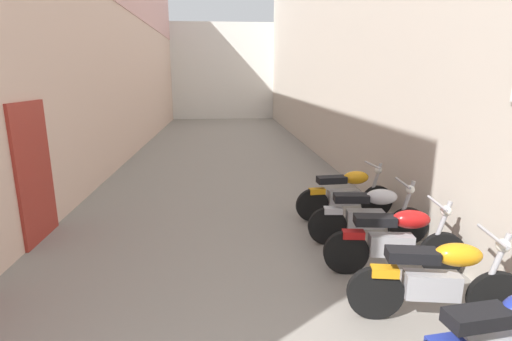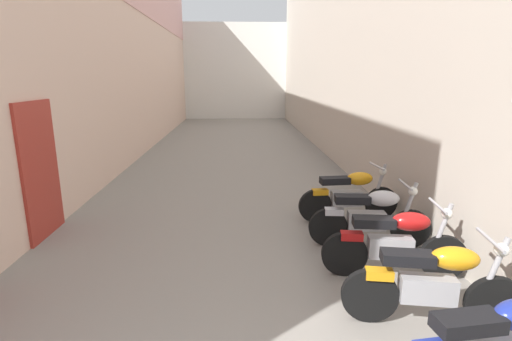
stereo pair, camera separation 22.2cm
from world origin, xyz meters
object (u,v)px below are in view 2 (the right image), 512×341
(motorcycle_third, at_px, (434,282))
(motorcycle_fifth, at_px, (371,216))
(motorcycle_sixth, at_px, (350,194))
(motorcycle_fourth, at_px, (395,242))

(motorcycle_third, relative_size, motorcycle_fifth, 0.99)
(motorcycle_fifth, bearing_deg, motorcycle_third, -90.00)
(motorcycle_sixth, bearing_deg, motorcycle_third, -90.00)
(motorcycle_third, bearing_deg, motorcycle_fourth, 90.00)
(motorcycle_third, bearing_deg, motorcycle_sixth, 90.00)
(motorcycle_fourth, bearing_deg, motorcycle_third, -90.00)
(motorcycle_fifth, bearing_deg, motorcycle_sixth, 90.00)
(motorcycle_fourth, xyz_separation_m, motorcycle_fifth, (0.00, 0.95, 0.00))
(motorcycle_fifth, relative_size, motorcycle_sixth, 1.00)
(motorcycle_sixth, bearing_deg, motorcycle_fourth, -90.00)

